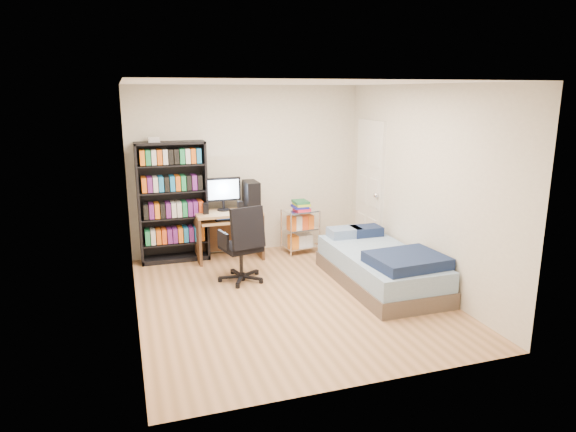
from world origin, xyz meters
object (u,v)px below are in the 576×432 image
object	(u,v)px
computer_desk	(234,215)
bed	(381,267)
office_chair	(243,257)
media_shelf	(173,201)

from	to	relation	value
computer_desk	bed	xyz separation A→B (m)	(1.52, -1.71, -0.40)
computer_desk	bed	bearing A→B (deg)	-48.31
computer_desk	bed	world-z (taller)	computer_desk
bed	office_chair	bearing A→B (deg)	157.48
computer_desk	office_chair	world-z (taller)	computer_desk
office_chair	media_shelf	bearing A→B (deg)	110.10
computer_desk	office_chair	bearing A→B (deg)	-96.53
media_shelf	computer_desk	world-z (taller)	media_shelf
office_chair	bed	xyz separation A→B (m)	(1.64, -0.68, -0.08)
office_chair	computer_desk	bearing A→B (deg)	70.60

